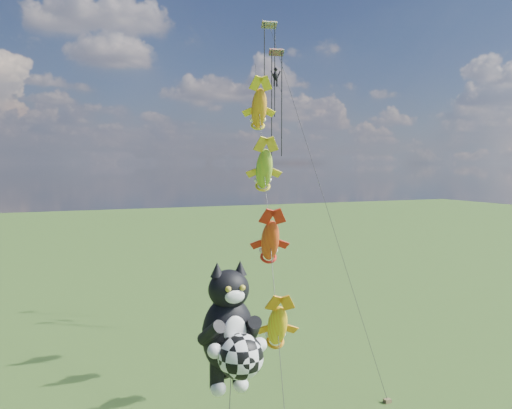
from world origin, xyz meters
name	(u,v)px	position (x,y,z in m)	size (l,w,h in m)	color
cat_kite_rig	(232,332)	(3.19, -2.73, 7.57)	(2.69, 4.02, 10.12)	brown
fish_windsock_rig	(267,204)	(9.10, 6.97, 11.43)	(5.21, 15.18, 20.36)	brown
parafoil_rig	(277,78)	(15.56, 19.04, 20.39)	(2.06, 17.56, 25.28)	brown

